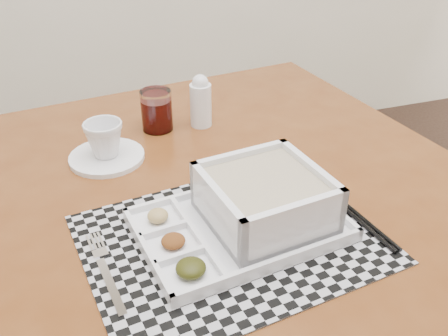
{
  "coord_description": "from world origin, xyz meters",
  "views": [
    {
      "loc": [
        -0.76,
        0.16,
        1.31
      ],
      "look_at": [
        -0.53,
        0.83,
        0.87
      ],
      "focal_mm": 40.0,
      "sensor_mm": 36.0,
      "label": 1
    }
  ],
  "objects_px": {
    "serving_tray": "(257,208)",
    "creamer_bottle": "(201,101)",
    "cup": "(104,139)",
    "dining_table": "(203,236)",
    "juice_glass": "(157,112)"
  },
  "relations": [
    {
      "from": "cup",
      "to": "creamer_bottle",
      "type": "xyz_separation_m",
      "value": [
        0.22,
        0.09,
        0.01
      ]
    },
    {
      "from": "dining_table",
      "to": "juice_glass",
      "type": "bearing_deg",
      "value": 92.54
    },
    {
      "from": "serving_tray",
      "to": "cup",
      "type": "xyz_separation_m",
      "value": [
        -0.2,
        0.3,
        0.01
      ]
    },
    {
      "from": "serving_tray",
      "to": "juice_glass",
      "type": "height_order",
      "value": "serving_tray"
    },
    {
      "from": "cup",
      "to": "serving_tray",
      "type": "bearing_deg",
      "value": -74.57
    },
    {
      "from": "serving_tray",
      "to": "juice_glass",
      "type": "bearing_deg",
      "value": 100.67
    },
    {
      "from": "dining_table",
      "to": "juice_glass",
      "type": "relative_size",
      "value": 13.1
    },
    {
      "from": "cup",
      "to": "juice_glass",
      "type": "relative_size",
      "value": 0.85
    },
    {
      "from": "dining_table",
      "to": "creamer_bottle",
      "type": "distance_m",
      "value": 0.33
    },
    {
      "from": "serving_tray",
      "to": "creamer_bottle",
      "type": "height_order",
      "value": "creamer_bottle"
    },
    {
      "from": "dining_table",
      "to": "creamer_bottle",
      "type": "height_order",
      "value": "creamer_bottle"
    },
    {
      "from": "dining_table",
      "to": "cup",
      "type": "height_order",
      "value": "cup"
    },
    {
      "from": "dining_table",
      "to": "creamer_bottle",
      "type": "relative_size",
      "value": 9.92
    },
    {
      "from": "serving_tray",
      "to": "creamer_bottle",
      "type": "xyz_separation_m",
      "value": [
        0.02,
        0.39,
        0.02
      ]
    },
    {
      "from": "serving_tray",
      "to": "juice_glass",
      "type": "xyz_separation_m",
      "value": [
        -0.07,
        0.4,
        0.0
      ]
    }
  ]
}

